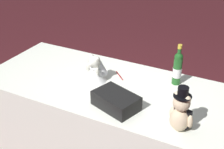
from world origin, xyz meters
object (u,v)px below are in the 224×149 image
Objects in this scene: teddy_bear_bride at (96,70)px; gift_case_black at (116,101)px; signing_pen at (120,76)px; champagne_bottle at (178,68)px; teddy_bear_groom at (181,113)px.

gift_case_black is (-0.31, 0.27, -0.04)m from teddy_bear_bride.
champagne_bottle is at bearing -167.16° from signing_pen.
teddy_bear_groom is at bearing 175.90° from gift_case_black.
teddy_bear_groom is at bearing 158.45° from teddy_bear_bride.
signing_pen is (-0.14, -0.14, -0.09)m from teddy_bear_bride.
signing_pen is at bearing -67.52° from gift_case_black.
champagne_bottle reaches higher than gift_case_black.
teddy_bear_bride is 0.64× the size of gift_case_black.
champagne_bottle is at bearing -118.36° from gift_case_black.
teddy_bear_groom is 0.57m from champagne_bottle.
gift_case_black reaches higher than signing_pen.
teddy_bear_groom is 0.88× the size of gift_case_black.
champagne_bottle is 0.93× the size of gift_case_black.
teddy_bear_bride is (0.77, -0.31, -0.03)m from teddy_bear_groom.
champagne_bottle reaches higher than teddy_bear_groom.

